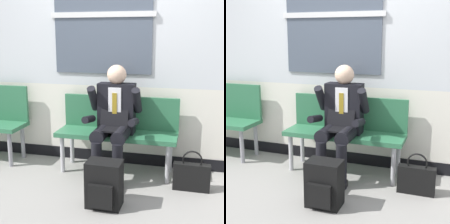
{
  "view_description": "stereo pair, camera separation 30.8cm",
  "coord_description": "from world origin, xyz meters",
  "views": [
    {
      "loc": [
        0.83,
        -3.03,
        1.53
      ],
      "look_at": [
        -0.0,
        0.21,
        0.75
      ],
      "focal_mm": 52.87,
      "sensor_mm": 36.0,
      "label": 1
    },
    {
      "loc": [
        1.12,
        -2.94,
        1.53
      ],
      "look_at": [
        -0.0,
        0.21,
        0.75
      ],
      "focal_mm": 52.87,
      "sensor_mm": 36.0,
      "label": 2
    }
  ],
  "objects": [
    {
      "name": "station_wall",
      "position": [
        -0.0,
        0.76,
        1.48
      ],
      "size": [
        5.84,
        0.17,
        2.98
      ],
      "color": "silver",
      "rests_on": "ground"
    },
    {
      "name": "backpack",
      "position": [
        0.07,
        -0.38,
        0.21
      ],
      "size": [
        0.32,
        0.25,
        0.43
      ],
      "color": "black",
      "rests_on": "ground"
    },
    {
      "name": "bench_with_person",
      "position": [
        -0.0,
        0.48,
        0.51
      ],
      "size": [
        1.34,
        0.42,
        0.85
      ],
      "color": "#2D6B47",
      "rests_on": "ground"
    },
    {
      "name": "person_seated",
      "position": [
        -0.0,
        0.28,
        0.65
      ],
      "size": [
        0.57,
        0.7,
        1.22
      ],
      "color": "black",
      "rests_on": "ground"
    },
    {
      "name": "ground_plane",
      "position": [
        0.0,
        0.0,
        0.0
      ],
      "size": [
        18.0,
        18.0,
        0.0
      ],
      "primitive_type": "plane",
      "color": "gray"
    },
    {
      "name": "handbag",
      "position": [
        0.84,
        0.15,
        0.15
      ],
      "size": [
        0.37,
        0.09,
        0.42
      ],
      "color": "black",
      "rests_on": "ground"
    }
  ]
}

